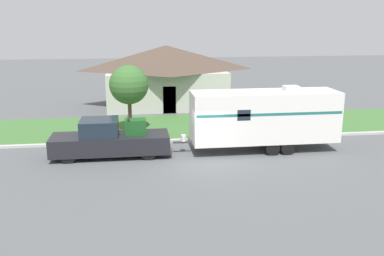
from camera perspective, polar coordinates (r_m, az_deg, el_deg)
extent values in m
plane|color=#515456|center=(22.08, 1.23, -4.40)|extent=(120.00, 120.00, 0.00)
cube|color=#ADADA8|center=(25.60, -0.07, -1.57)|extent=(80.00, 0.30, 0.14)
cube|color=#3D6B33|center=(29.12, -1.03, 0.28)|extent=(80.00, 7.00, 0.03)
cube|color=#B2B2A8|center=(35.74, -3.43, 5.33)|extent=(9.56, 6.00, 3.00)
pyramid|color=#4C3D33|center=(35.43, -3.49, 9.33)|extent=(10.32, 6.48, 2.01)
cube|color=#4C3828|center=(32.90, -3.02, 3.75)|extent=(1.00, 0.06, 2.10)
cylinder|color=black|center=(22.51, -16.21, -3.43)|extent=(0.88, 0.28, 0.88)
cylinder|color=black|center=(24.09, -15.66, -2.23)|extent=(0.88, 0.28, 0.88)
cylinder|color=black|center=(22.25, -5.82, -3.12)|extent=(0.88, 0.28, 0.88)
cylinder|color=black|center=(23.85, -5.96, -1.93)|extent=(0.88, 0.28, 0.88)
cube|color=black|center=(23.11, -13.79, -2.12)|extent=(3.74, 2.03, 0.93)
cube|color=#19232D|center=(22.81, -12.25, 0.08)|extent=(1.94, 1.86, 0.85)
cube|color=black|center=(22.97, -6.15, -1.88)|extent=(2.41, 2.03, 0.93)
cube|color=#333333|center=(23.13, -3.00, -2.59)|extent=(0.12, 1.82, 0.20)
cube|color=#194C1E|center=(22.74, -7.54, 0.17)|extent=(1.11, 0.85, 0.80)
cube|color=black|center=(22.63, -8.48, 1.32)|extent=(0.10, 0.94, 0.08)
cylinder|color=black|center=(23.27, 10.69, -2.68)|extent=(0.76, 0.22, 0.76)
cylinder|color=black|center=(25.06, 9.30, -1.39)|extent=(0.76, 0.22, 0.76)
cylinder|color=black|center=(23.55, 12.62, -2.58)|extent=(0.76, 0.22, 0.76)
cylinder|color=black|center=(25.31, 11.11, -1.31)|extent=(0.76, 0.22, 0.76)
cube|color=silver|center=(23.71, 9.62, 1.58)|extent=(8.00, 2.24, 2.72)
cube|color=#1E6660|center=(22.59, 10.49, 1.79)|extent=(7.84, 0.01, 0.14)
cube|color=#383838|center=(23.12, -1.27, -1.90)|extent=(1.02, 0.12, 0.10)
cylinder|color=silver|center=(23.06, -1.15, -1.34)|extent=(0.28, 0.28, 0.36)
cube|color=silver|center=(23.90, 13.08, 5.17)|extent=(0.80, 0.68, 0.28)
cube|color=#19232D|center=(22.19, 6.95, 1.70)|extent=(0.70, 0.01, 0.56)
cylinder|color=brown|center=(26.22, 1.01, -0.07)|extent=(0.09, 0.09, 1.13)
cube|color=black|center=(26.06, 1.02, 1.37)|extent=(0.48, 0.20, 0.22)
cylinder|color=brown|center=(27.66, -8.27, 1.63)|extent=(0.24, 0.24, 2.15)
sphere|color=#38662D|center=(27.29, -8.42, 5.73)|extent=(2.47, 2.47, 2.47)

